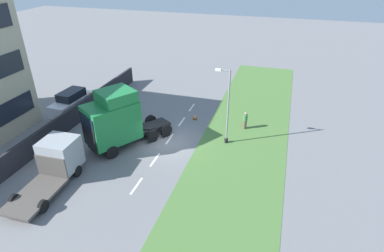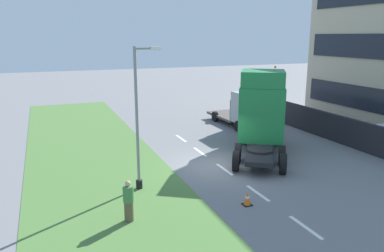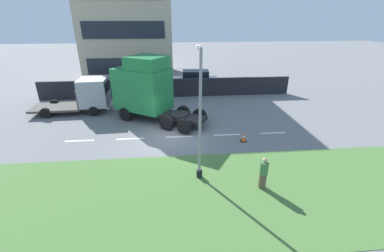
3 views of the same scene
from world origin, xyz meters
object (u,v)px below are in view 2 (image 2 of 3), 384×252
Objects in this scene: lorry_cab at (262,111)px; pedestrian at (129,202)px; lamp_post at (139,125)px; flatbed_truck at (248,109)px; traffic_cone_lead at (247,198)px.

pedestrian is at bearing -114.78° from lorry_cab.
lorry_cab is 4.42× the size of pedestrian.
pedestrian is at bearing -112.84° from lamp_post.
lorry_cab reaches higher than flatbed_truck.
lamp_post is at bearing -126.38° from lorry_cab.
flatbed_truck reaches higher than pedestrian.
lorry_cab is 1.13× the size of flatbed_truck.
lamp_post is at bearing 36.45° from flatbed_truck.
pedestrian reaches higher than traffic_cone_lead.
traffic_cone_lead is (-6.45, -11.12, -1.17)m from flatbed_truck.
flatbed_truck reaches higher than traffic_cone_lead.
lorry_cab is at bearing 32.44° from pedestrian.
flatbed_truck is 15.45m from pedestrian.
lorry_cab is at bearing 66.65° from flatbed_truck.
lamp_post reaches higher than traffic_cone_lead.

